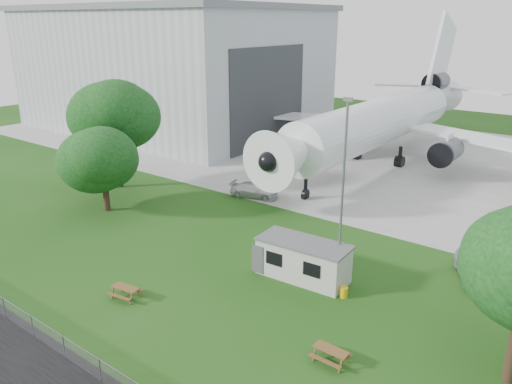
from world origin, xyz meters
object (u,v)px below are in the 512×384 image
Objects in this scene: picnic_west at (126,298)px; site_cabin at (303,260)px; airliner at (384,119)px; picnic_east at (330,362)px; hangar at (173,67)px.

site_cabin is at bearing 41.38° from picnic_west.
site_cabin is (8.18, -30.79, -3.96)m from airliner.
airliner is 40.27m from picnic_east.
hangar is at bearing 144.99° from site_cabin.
hangar is 55.03m from picnic_west.
site_cabin is at bearing 131.70° from picnic_east.
picnic_west is at bearing -88.84° from airliner.
picnic_west is (36.78, -39.84, -9.41)m from hangar.
site_cabin is at bearing -35.01° from hangar.
picnic_east is at bearing -69.47° from airliner.
hangar is 0.90× the size of airliner.
site_cabin reaches higher than picnic_west.
airliner is 26.52× the size of picnic_east.
site_cabin is (44.15, -30.93, -8.09)m from hangar.
airliner is 40.06m from picnic_west.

